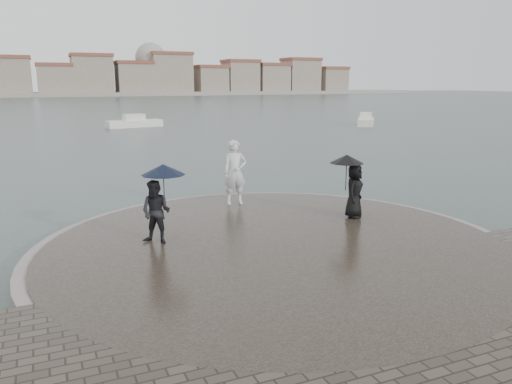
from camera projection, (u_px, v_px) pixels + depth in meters
name	position (u px, v px, depth m)	size (l,w,h in m)	color
ground	(352.00, 311.00, 9.91)	(400.00, 400.00, 0.00)	#2B3835
kerb_ring	(276.00, 250.00, 13.02)	(12.50, 12.50, 0.32)	gray
quay_tip	(276.00, 249.00, 13.01)	(11.90, 11.90, 0.36)	#2D261E
statue	(235.00, 172.00, 16.90)	(0.80, 0.52, 2.19)	silver
visitor_left	(158.00, 199.00, 12.79)	(1.33, 1.16, 2.04)	black
visitor_right	(352.00, 182.00, 15.19)	(1.25, 1.09, 1.95)	black
far_skyline	(32.00, 78.00, 150.32)	(260.00, 20.00, 37.00)	gray
boats	(170.00, 125.00, 47.91)	(41.61, 10.94, 1.50)	silver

